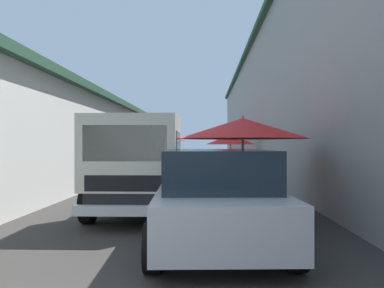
% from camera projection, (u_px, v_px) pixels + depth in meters
% --- Properties ---
extents(ground, '(90.00, 90.00, 0.00)m').
position_uv_depth(ground, '(190.00, 180.00, 15.05)').
color(ground, '#33302D').
extents(building_left_whitewash, '(49.80, 7.50, 3.52)m').
position_uv_depth(building_left_whitewash, '(57.00, 140.00, 17.56)').
color(building_left_whitewash, silver).
rests_on(building_left_whitewash, ground).
extents(building_right_concrete, '(49.80, 7.50, 7.21)m').
position_uv_depth(building_right_concrete, '(331.00, 101.00, 17.04)').
color(building_right_concrete, gray).
rests_on(building_right_concrete, ground).
extents(fruit_stall_near_right, '(2.86, 2.86, 2.19)m').
position_uv_depth(fruit_stall_near_right, '(243.00, 135.00, 7.75)').
color(fruit_stall_near_right, '#9E9EA3').
rests_on(fruit_stall_near_right, ground).
extents(fruit_stall_near_left, '(2.42, 2.42, 2.09)m').
position_uv_depth(fruit_stall_near_left, '(231.00, 144.00, 17.00)').
color(fruit_stall_near_left, '#9E9EA3').
rests_on(fruit_stall_near_left, ground).
extents(fruit_stall_mid_lane, '(2.76, 2.76, 2.21)m').
position_uv_depth(fruit_stall_mid_lane, '(162.00, 141.00, 20.44)').
color(fruit_stall_mid_lane, '#9E9EA3').
rests_on(fruit_stall_mid_lane, ground).
extents(hatchback_car, '(4.00, 2.10, 1.45)m').
position_uv_depth(hatchback_car, '(215.00, 195.00, 5.54)').
color(hatchback_car, '#ADAFB5').
rests_on(hatchback_car, ground).
extents(delivery_truck, '(4.94, 2.01, 2.08)m').
position_uv_depth(delivery_truck, '(139.00, 168.00, 7.55)').
color(delivery_truck, black).
rests_on(delivery_truck, ground).
extents(vendor_by_crates, '(0.59, 0.38, 1.62)m').
position_uv_depth(vendor_by_crates, '(136.00, 158.00, 15.76)').
color(vendor_by_crates, '#665B4C').
rests_on(vendor_by_crates, ground).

